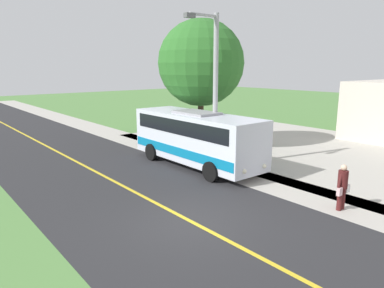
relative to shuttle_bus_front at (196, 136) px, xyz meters
name	(u,v)px	position (x,y,z in m)	size (l,w,h in m)	color
ground_plane	(191,222)	(4.46, 5.03, -1.53)	(120.00, 120.00, 0.00)	#548442
road_surface	(191,222)	(4.46, 5.03, -1.53)	(8.00, 100.00, 0.01)	#28282B
sidewalk	(287,188)	(-0.74, 5.03, -1.53)	(2.40, 100.00, 0.01)	#B2ADA3
road_centre_line	(191,221)	(4.46, 5.03, -1.52)	(0.16, 100.00, 0.00)	gold
shuttle_bus_front	(196,136)	(0.00, 0.00, 0.00)	(2.58, 7.77, 2.78)	silver
pedestrian_with_bags	(342,186)	(-0.25, 7.61, -0.65)	(0.72, 0.34, 1.65)	#4C1919
street_light_pole	(213,85)	(-0.40, 0.78, 2.56)	(1.97, 0.24, 7.37)	#9E9EA3
tree_curbside	(201,63)	(-2.94, -3.07, 3.62)	(5.16, 5.16, 7.75)	#4C3826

